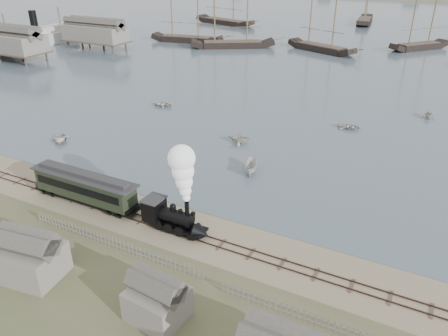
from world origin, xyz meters
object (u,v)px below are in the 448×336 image
at_px(locomotive, 180,196).
at_px(beached_dinghy, 77,179).
at_px(steamship, 35,28).
at_px(passenger_coach, 85,186).

xyz_separation_m(locomotive, beached_dinghy, (-16.42, 2.98, -3.62)).
bearing_deg(beached_dinghy, steamship, 41.85).
xyz_separation_m(passenger_coach, steamship, (-74.59, 59.46, 2.85)).
relative_size(locomotive, beached_dinghy, 2.23).
bearing_deg(passenger_coach, steamship, 141.44).
xyz_separation_m(passenger_coach, beached_dinghy, (-4.31, 2.98, -1.61)).
xyz_separation_m(beached_dinghy, steamship, (-70.28, 56.48, 4.46)).
bearing_deg(steamship, locomotive, -122.50).
height_order(beached_dinghy, steamship, steamship).
distance_m(beached_dinghy, steamship, 90.27).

